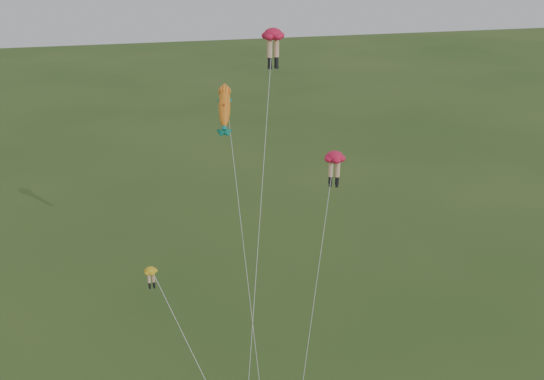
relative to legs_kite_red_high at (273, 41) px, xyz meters
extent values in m
ellipsoid|color=red|center=(0.06, 0.15, 0.48)|extent=(1.76, 1.76, 0.80)
cylinder|color=#E2AB86|center=(-0.18, 0.12, -0.46)|extent=(0.35, 0.35, 1.22)
cylinder|color=black|center=(-0.18, 0.12, -1.37)|extent=(0.28, 0.28, 0.61)
cube|color=black|center=(-0.18, 0.12, -1.76)|extent=(0.24, 0.37, 0.18)
cylinder|color=#E2AB86|center=(0.30, 0.17, -0.46)|extent=(0.35, 0.35, 1.22)
cylinder|color=black|center=(0.30, 0.17, -1.37)|extent=(0.28, 0.28, 0.61)
cube|color=black|center=(0.30, 0.17, -1.76)|extent=(0.24, 0.37, 0.18)
cylinder|color=silver|center=(-2.23, -5.54, -9.97)|extent=(4.62, 11.40, 21.70)
ellipsoid|color=red|center=(2.31, -6.49, -6.12)|extent=(1.78, 1.78, 0.69)
cylinder|color=#E2AB86|center=(2.12, -6.42, -6.93)|extent=(0.31, 0.31, 1.05)
cylinder|color=black|center=(2.12, -6.42, -7.72)|extent=(0.24, 0.24, 0.52)
cube|color=black|center=(2.12, -6.42, -8.06)|extent=(0.27, 0.35, 0.15)
cylinder|color=#E2AB86|center=(2.51, -6.57, -6.93)|extent=(0.31, 0.31, 1.05)
cylinder|color=black|center=(2.51, -6.57, -7.72)|extent=(0.24, 0.24, 0.52)
cube|color=black|center=(2.51, -6.57, -8.06)|extent=(0.27, 0.35, 0.15)
cylinder|color=silver|center=(0.37, -9.44, -13.30)|extent=(3.92, 5.93, 15.04)
ellipsoid|color=gold|center=(-9.44, -7.54, -11.95)|extent=(0.88, 0.88, 0.42)
cylinder|color=#E2AB86|center=(-9.57, -7.55, -12.45)|extent=(0.19, 0.19, 0.64)
cylinder|color=black|center=(-9.57, -7.55, -12.93)|extent=(0.15, 0.15, 0.32)
cube|color=black|center=(-9.57, -7.55, -13.14)|extent=(0.11, 0.19, 0.09)
cylinder|color=#E2AB86|center=(-9.31, -7.54, -12.45)|extent=(0.19, 0.19, 0.64)
cylinder|color=black|center=(-9.31, -7.54, -12.93)|extent=(0.15, 0.15, 0.32)
cube|color=black|center=(-9.31, -7.54, -13.14)|extent=(0.11, 0.19, 0.09)
cylinder|color=silver|center=(-7.63, -9.56, -16.28)|extent=(3.66, 4.08, 9.08)
ellipsoid|color=gold|center=(-3.51, -0.69, -3.97)|extent=(1.48, 2.83, 3.08)
sphere|color=gold|center=(-3.51, -0.69, -3.97)|extent=(1.16, 1.43, 1.26)
cone|color=#127869|center=(-3.51, -0.69, -3.97)|extent=(0.95, 1.34, 1.17)
cone|color=#127869|center=(-3.51, -0.69, -3.97)|extent=(0.95, 1.34, 1.17)
cone|color=#127869|center=(-3.51, -0.69, -3.97)|extent=(0.54, 0.75, 0.65)
cone|color=#127869|center=(-3.51, -0.69, -3.97)|extent=(0.54, 0.75, 0.65)
cone|color=red|center=(-3.51, -0.69, -3.97)|extent=(0.58, 0.75, 0.66)
cylinder|color=silver|center=(-3.42, -5.48, -12.39)|extent=(0.22, 9.62, 16.86)
camera|label=1|loc=(-10.13, -39.88, 6.27)|focal=40.00mm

